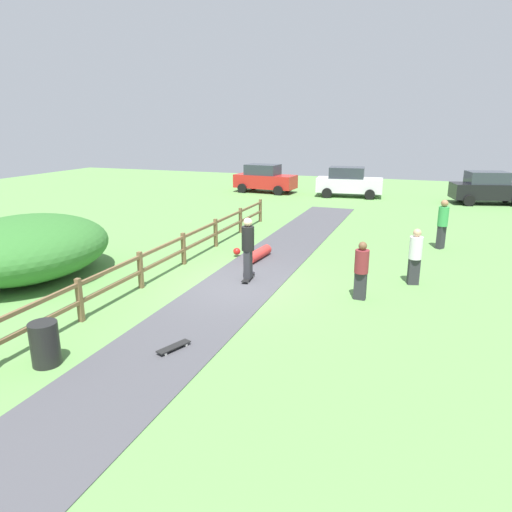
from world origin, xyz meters
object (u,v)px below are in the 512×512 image
at_px(skater_riding, 248,246).
at_px(trash_bin, 45,344).
at_px(skateboard_loose, 174,347).
at_px(bystander_green, 443,222).
at_px(bystander_white, 415,254).
at_px(bystander_maroon, 361,268).
at_px(bush_large, 26,247).
at_px(parked_car_red, 265,179).
at_px(parked_car_black, 488,188).
at_px(parked_car_white, 349,182).
at_px(skater_fallen, 257,254).

bearing_deg(skater_riding, trash_bin, -107.01).
relative_size(skateboard_loose, bystander_green, 0.43).
distance_m(trash_bin, skateboard_loose, 2.54).
height_order(skateboard_loose, bystander_white, bystander_white).
distance_m(skateboard_loose, bystander_maroon, 5.57).
xyz_separation_m(bush_large, bystander_maroon, (10.01, 1.67, -0.07)).
bearing_deg(bystander_maroon, bystander_green, 72.16).
height_order(parked_car_red, parked_car_black, same).
xyz_separation_m(bush_large, parked_car_white, (6.54, 20.27, -0.00)).
bearing_deg(bystander_maroon, skater_riding, 173.81).
bearing_deg(parked_car_black, skateboard_loose, -109.24).
xyz_separation_m(bush_large, trash_bin, (4.67, -4.18, -0.51)).
relative_size(skater_fallen, bystander_green, 0.80).
distance_m(bush_large, bystander_maroon, 10.15).
xyz_separation_m(trash_bin, skater_fallen, (1.32, 8.53, -0.25)).
bearing_deg(skateboard_loose, bystander_white, 53.83).
xyz_separation_m(skater_fallen, parked_car_black, (8.80, 15.91, 0.76)).
bearing_deg(bush_large, parked_car_red, 87.99).
height_order(skater_fallen, parked_car_white, parked_car_white).
relative_size(skater_riding, bystander_green, 1.03).
bearing_deg(trash_bin, skateboard_loose, 33.98).
distance_m(bystander_maroon, parked_car_white, 18.93).
bearing_deg(parked_car_red, bush_large, -92.01).
bearing_deg(bystander_maroon, parked_car_red, 116.54).
distance_m(bush_large, parked_car_red, 20.30).
distance_m(bystander_green, parked_car_white, 13.28).
bearing_deg(parked_car_red, skater_riding, -72.18).
relative_size(skater_riding, skater_fallen, 1.29).
xyz_separation_m(skater_fallen, bystander_white, (5.32, -0.88, 0.74)).
bearing_deg(bystander_maroon, parked_car_black, 75.57).
xyz_separation_m(skater_fallen, parked_car_white, (0.54, 15.92, 0.76)).
height_order(skater_fallen, parked_car_black, parked_car_black).
bearing_deg(bystander_maroon, parked_car_white, 100.58).
bearing_deg(parked_car_red, parked_car_black, -0.07).
xyz_separation_m(trash_bin, bystander_green, (7.45, 12.40, 0.61)).
distance_m(skater_riding, parked_car_white, 18.24).
distance_m(skateboard_loose, parked_car_white, 23.07).
relative_size(skater_riding, bystander_white, 1.14).
height_order(bystander_maroon, bystander_green, bystander_green).
bearing_deg(skater_fallen, bystander_green, 32.30).
distance_m(trash_bin, bystander_white, 10.15).
relative_size(skateboard_loose, parked_car_red, 0.19).
distance_m(trash_bin, parked_car_black, 26.46).
bearing_deg(bystander_green, bystander_maroon, -107.84).
xyz_separation_m(bystander_white, parked_car_red, (-10.61, 16.81, 0.02)).
bearing_deg(parked_car_black, parked_car_white, 179.95).
distance_m(parked_car_red, parked_car_white, 5.82).
distance_m(parked_car_white, parked_car_black, 8.26).
bearing_deg(skateboard_loose, trash_bin, -146.02).
distance_m(skater_riding, skateboard_loose, 4.93).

